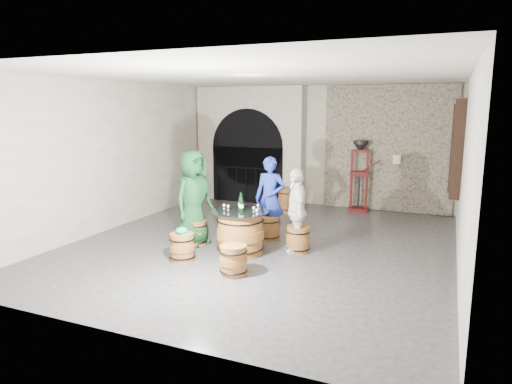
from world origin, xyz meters
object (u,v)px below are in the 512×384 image
at_px(barrel_stool_far, 269,228).
at_px(person_blue, 270,198).
at_px(barrel_stool_near_left, 182,247).
at_px(barrel_stool_left, 196,232).
at_px(wine_bottle_center, 241,204).
at_px(side_barrel, 287,200).
at_px(wine_bottle_right, 241,203).
at_px(corking_press, 360,170).
at_px(barrel_table, 240,233).
at_px(wine_bottle_left, 241,203).
at_px(person_green, 194,198).
at_px(person_white, 296,211).
at_px(barrel_stool_right, 298,239).
at_px(barrel_stool_near_right, 234,260).

distance_m(barrel_stool_far, person_blue, 0.60).
bearing_deg(barrel_stool_near_left, barrel_stool_left, 106.15).
xyz_separation_m(barrel_stool_near_left, wine_bottle_center, (0.83, 0.69, 0.69)).
height_order(barrel_stool_far, side_barrel, side_barrel).
distance_m(wine_bottle_right, corking_press, 4.47).
bearing_deg(wine_bottle_right, barrel_stool_near_left, -133.68).
height_order(barrel_table, barrel_stool_far, barrel_table).
bearing_deg(wine_bottle_right, wine_bottle_center, -58.07).
distance_m(barrel_stool_left, barrel_stool_near_left, 0.95).
bearing_deg(wine_bottle_left, person_blue, 81.30).
height_order(person_green, corking_press, person_green).
distance_m(barrel_stool_near_left, person_white, 2.15).
height_order(barrel_stool_left, side_barrel, side_barrel).
distance_m(barrel_stool_far, wine_bottle_right, 1.21).
xyz_separation_m(barrel_stool_right, barrel_stool_near_right, (-0.58, -1.52, 0.00)).
relative_size(person_green, wine_bottle_right, 5.67).
bearing_deg(person_white, barrel_stool_far, -151.00).
distance_m(barrel_table, wine_bottle_right, 0.54).
bearing_deg(side_barrel, wine_bottle_left, -84.71).
relative_size(barrel_stool_far, side_barrel, 0.78).
distance_m(person_white, corking_press, 3.87).
bearing_deg(person_green, wine_bottle_right, -84.17).
bearing_deg(person_white, barrel_stool_near_right, -44.88).
relative_size(barrel_table, person_white, 0.67).
xyz_separation_m(barrel_stool_near_left, side_barrel, (0.45, 4.24, 0.07)).
relative_size(barrel_stool_near_right, wine_bottle_center, 1.49).
relative_size(person_green, person_white, 1.18).
bearing_deg(barrel_stool_near_left, barrel_stool_near_right, -14.15).
distance_m(barrel_stool_far, person_green, 1.64).
xyz_separation_m(barrel_table, person_green, (-1.08, 0.20, 0.52)).
height_order(barrel_stool_near_right, wine_bottle_right, wine_bottle_right).
distance_m(side_barrel, corking_press, 1.99).
bearing_deg(corking_press, wine_bottle_center, -113.43).
xyz_separation_m(barrel_stool_near_left, person_blue, (0.93, 1.82, 0.60)).
distance_m(person_green, side_barrel, 3.46).
bearing_deg(barrel_stool_left, wine_bottle_center, -11.70).
bearing_deg(wine_bottle_left, barrel_stool_near_right, -71.35).
distance_m(barrel_stool_near_right, wine_bottle_right, 1.34).
bearing_deg(corking_press, barrel_table, -114.06).
height_order(barrel_stool_left, wine_bottle_center, wine_bottle_center).
xyz_separation_m(barrel_stool_left, person_blue, (1.19, 0.91, 0.60)).
bearing_deg(barrel_stool_near_left, person_green, 108.06).
height_order(barrel_stool_near_right, corking_press, corking_press).
bearing_deg(barrel_stool_left, barrel_stool_right, 9.34).
bearing_deg(wine_bottle_left, barrel_stool_right, 25.27).
relative_size(barrel_stool_right, person_blue, 0.29).
relative_size(person_blue, person_white, 1.07).
height_order(wine_bottle_left, side_barrel, wine_bottle_left).
bearing_deg(barrel_stool_right, wine_bottle_center, -148.22).
relative_size(barrel_stool_left, barrel_stool_near_left, 1.00).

